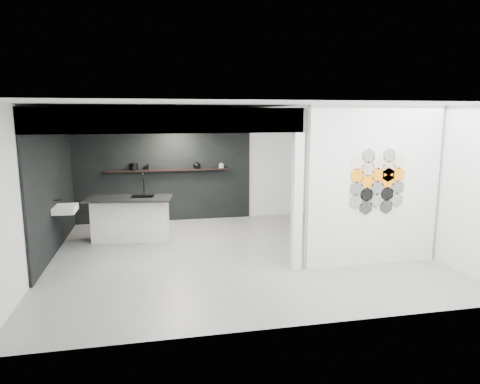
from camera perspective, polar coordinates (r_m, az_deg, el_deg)
The scene contains 17 objects.
floor at distance 8.35m, azimuth -0.26°, elevation -8.21°, with size 7.00×6.00×0.01m, color slate.
partition_panel at distance 7.85m, azimuth 17.37°, elevation 0.71°, with size 2.45×0.15×2.80m, color silver.
bay_clad_back at distance 10.84m, azimuth -10.18°, elevation 2.30°, with size 4.40×0.04×2.35m, color black.
bay_clad_left at distance 9.08m, azimuth -23.61°, elevation 0.11°, with size 0.04×4.00×2.35m, color black.
bulkhead at distance 8.77m, azimuth -10.07°, elevation 9.51°, with size 4.40×4.00×0.40m, color silver.
corner_column at distance 7.32m, azimuth 7.61°, elevation -1.36°, with size 0.16×0.16×2.35m, color silver.
fascia_beam at distance 6.85m, azimuth -9.56°, elevation 9.39°, with size 4.40×0.16×0.40m, color silver.
wall_basin at distance 8.90m, azimuth -22.27°, elevation -2.11°, with size 0.40×0.60×0.12m, color silver.
display_shelf at distance 10.72m, azimuth -9.65°, elevation 2.91°, with size 3.00×0.15×0.04m, color black.
kitchen_island at distance 9.42m, azimuth -14.35°, elevation -3.34°, with size 1.86×1.03×1.42m.
stockpot at distance 10.71m, azimuth -13.97°, elevation 3.29°, with size 0.20×0.20×0.16m, color black.
kettle at distance 10.76m, azimuth -5.79°, elevation 3.54°, with size 0.18×0.18×0.15m, color black.
glass_bowl at distance 10.84m, azimuth -2.50°, elevation 3.47°, with size 0.13×0.13×0.09m, color gray.
glass_vase at distance 10.84m, azimuth -2.50°, elevation 3.55°, with size 0.09×0.09×0.12m, color gray.
bottle_dark at distance 10.70m, azimuth -12.21°, elevation 3.29°, with size 0.05×0.05×0.14m, color black.
utensil_cup at distance 10.71m, azimuth -12.53°, elevation 3.16°, with size 0.07×0.07×0.09m, color black.
hex_tile_cluster at distance 7.78m, azimuth 17.93°, elevation 1.38°, with size 1.04×0.02×1.16m.
Camera 1 is at (-1.57, -7.77, 2.62)m, focal length 32.00 mm.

